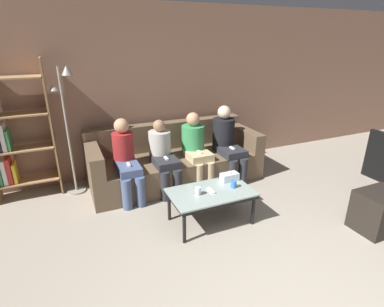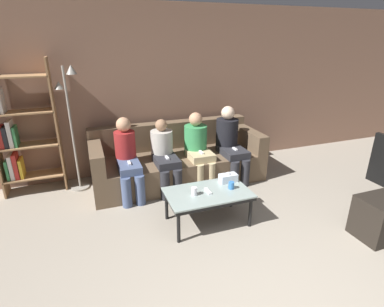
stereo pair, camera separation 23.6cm
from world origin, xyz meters
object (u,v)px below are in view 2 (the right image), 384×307
object	(u,v)px
seated_person_mid_right	(198,146)
game_remote	(208,191)
cup_near_left	(194,191)
seated_person_left_end	(127,156)
coffee_table	(208,195)
couch	(177,161)
tissue_box	(228,178)
bookshelf	(18,133)
standing_lamp	(71,117)
seated_person_mid_left	(164,154)
seated_person_right_end	(230,141)
cup_near_right	(231,185)

from	to	relation	value
seated_person_mid_right	game_remote	bearing A→B (deg)	-104.92
cup_near_left	seated_person_left_end	distance (m)	1.22
cup_near_left	coffee_table	bearing A→B (deg)	3.73
couch	cup_near_left	xyz separation A→B (m)	(-0.20, -1.31, 0.16)
tissue_box	bookshelf	xyz separation A→B (m)	(-2.47, 1.47, 0.42)
game_remote	seated_person_left_end	bearing A→B (deg)	126.09
coffee_table	tissue_box	size ratio (longest dim) A/B	4.46
coffee_table	cup_near_left	xyz separation A→B (m)	(-0.17, -0.01, 0.09)
tissue_box	bookshelf	world-z (taller)	bookshelf
game_remote	standing_lamp	xyz separation A→B (m)	(-1.42, 1.49, 0.66)
standing_lamp	bookshelf	bearing A→B (deg)	168.70
couch	seated_person_mid_right	xyz separation A→B (m)	(0.26, -0.21, 0.28)
couch	seated_person_mid_left	distance (m)	0.43
seated_person_mid_left	seated_person_mid_right	size ratio (longest dim) A/B	0.95
bookshelf	standing_lamp	xyz separation A→B (m)	(0.71, -0.14, 0.20)
bookshelf	seated_person_mid_left	distance (m)	2.01
couch	cup_near_left	bearing A→B (deg)	-98.75
cup_near_left	seated_person_mid_right	distance (m)	1.20
coffee_table	seated_person_right_end	size ratio (longest dim) A/B	0.87
coffee_table	seated_person_left_end	xyz separation A→B (m)	(-0.76, 1.05, 0.20)
tissue_box	seated_person_right_end	xyz separation A→B (m)	(0.48, 0.91, 0.13)
couch	cup_near_left	size ratio (longest dim) A/B	27.09
cup_near_right	standing_lamp	bearing A→B (deg)	138.61
game_remote	seated_person_mid_right	world-z (taller)	seated_person_mid_right
couch	bookshelf	bearing A→B (deg)	171.20
couch	cup_near_right	bearing A→B (deg)	-78.62
cup_near_right	cup_near_left	bearing A→B (deg)	178.85
seated_person_left_end	coffee_table	bearing A→B (deg)	-53.91
coffee_table	cup_near_left	size ratio (longest dim) A/B	10.35
cup_near_left	tissue_box	xyz separation A→B (m)	(0.52, 0.17, 0.00)
cup_near_right	game_remote	distance (m)	0.29
game_remote	standing_lamp	bearing A→B (deg)	133.68
tissue_box	seated_person_right_end	size ratio (longest dim) A/B	0.19
seated_person_left_end	seated_person_right_end	size ratio (longest dim) A/B	0.97
seated_person_left_end	seated_person_right_end	world-z (taller)	seated_person_right_end
cup_near_left	cup_near_right	size ratio (longest dim) A/B	1.08
standing_lamp	seated_person_right_end	xyz separation A→B (m)	(2.24, -0.41, -0.49)
couch	bookshelf	world-z (taller)	bookshelf
couch	cup_near_right	world-z (taller)	couch
coffee_table	standing_lamp	world-z (taller)	standing_lamp
standing_lamp	seated_person_mid_left	xyz separation A→B (m)	(1.18, -0.43, -0.54)
seated_person_mid_left	couch	bearing A→B (deg)	42.45
seated_person_mid_left	seated_person_left_end	bearing A→B (deg)	-179.31
cup_near_right	standing_lamp	distance (m)	2.37
seated_person_mid_left	seated_person_mid_right	world-z (taller)	seated_person_mid_right
seated_person_left_end	tissue_box	bearing A→B (deg)	-38.78
couch	seated_person_mid_right	world-z (taller)	seated_person_mid_right
couch	seated_person_mid_right	bearing A→B (deg)	-38.30
cup_near_left	cup_near_right	world-z (taller)	cup_near_left
couch	coffee_table	bearing A→B (deg)	-91.16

